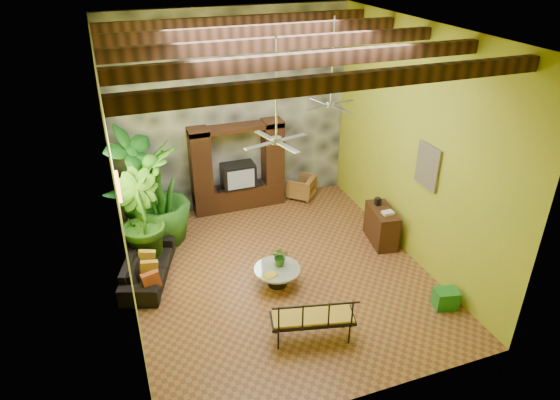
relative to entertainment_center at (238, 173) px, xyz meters
name	(u,v)px	position (x,y,z in m)	size (l,w,h in m)	color
ground	(279,272)	(0.00, -3.14, -0.97)	(7.00, 7.00, 0.00)	brown
ceiling	(279,30)	(0.00, -3.14, 4.03)	(6.00, 7.00, 0.02)	silver
back_wall	(232,112)	(0.00, 0.36, 1.53)	(6.00, 0.02, 5.00)	gold
left_wall	(117,191)	(-3.00, -3.14, 1.53)	(0.02, 7.00, 5.00)	gold
right_wall	(414,146)	(3.00, -3.14, 1.53)	(0.02, 7.00, 5.00)	gold
stone_accent_wall	(232,113)	(0.00, 0.30, 1.53)	(5.98, 0.10, 4.98)	#36383E
ceiling_beams	(279,44)	(0.00, -3.14, 3.81)	(5.95, 5.36, 0.22)	#3E2013
entertainment_center	(238,173)	(0.00, 0.00, 0.00)	(2.40, 0.55, 2.30)	#311C0D
ceiling_fan_front	(276,130)	(-0.20, -3.54, 2.44)	(1.28, 1.28, 1.86)	#A5A4A9
ceiling_fan_back	(331,95)	(1.60, -1.94, 2.44)	(1.28, 1.28, 1.86)	#A5A4A9
wall_art_mask	(118,187)	(-2.96, -2.14, 1.13)	(0.06, 0.32, 0.55)	#BD8816
wall_art_painting	(428,166)	(2.96, -3.74, 1.33)	(0.06, 0.70, 0.90)	navy
sofa	(148,266)	(-2.65, -2.36, -0.67)	(2.03, 0.79, 0.59)	black
wicker_armchair	(301,187)	(1.75, -0.08, -0.65)	(0.67, 0.68, 0.62)	olive
tall_plant_a	(137,183)	(-2.55, -0.47, 0.38)	(1.42, 0.96, 2.70)	#1A641D
tall_plant_b	(139,219)	(-2.65, -1.66, 0.08)	(1.15, 0.93, 2.09)	#255616
tall_plant_c	(159,195)	(-2.12, -0.99, 0.24)	(1.35, 1.35, 2.41)	#256019
coffee_table	(277,274)	(-0.18, -3.51, -0.71)	(0.95, 0.95, 0.40)	black
centerpiece_plant	(280,256)	(-0.07, -3.40, -0.37)	(0.36, 0.31, 0.40)	#286119
yellow_tray	(270,275)	(-0.39, -3.69, -0.55)	(0.25, 0.18, 0.03)	yellow
iron_bench	(314,318)	(-0.12, -5.26, -0.43)	(1.55, 0.87, 0.57)	black
side_console	(381,226)	(2.65, -2.79, -0.54)	(0.48, 1.06, 0.85)	#391D12
green_bin	(446,299)	(2.65, -5.28, -0.77)	(0.44, 0.33, 0.39)	#1F7622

